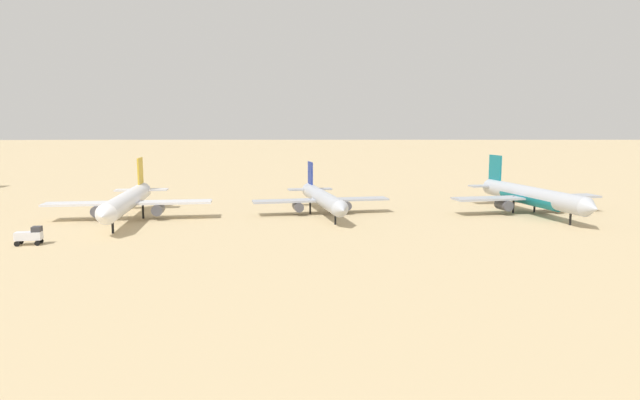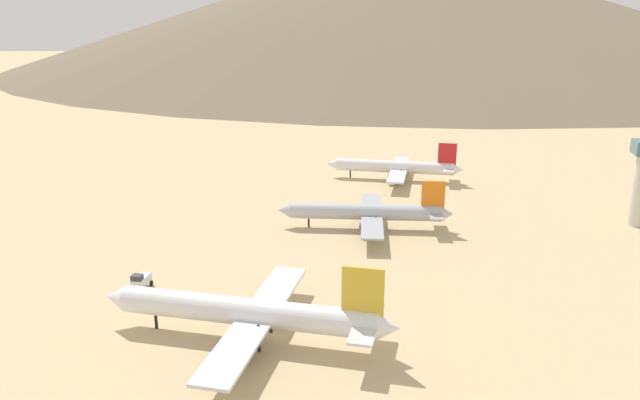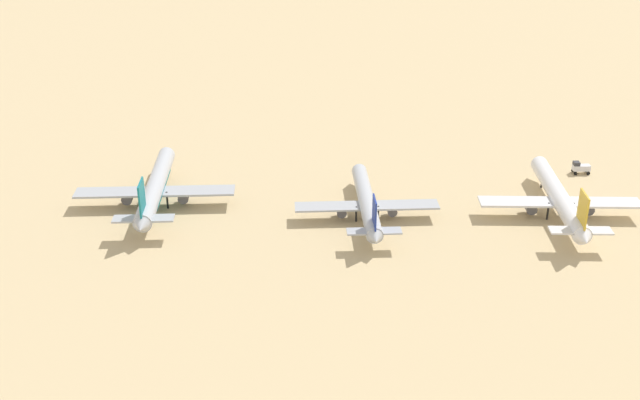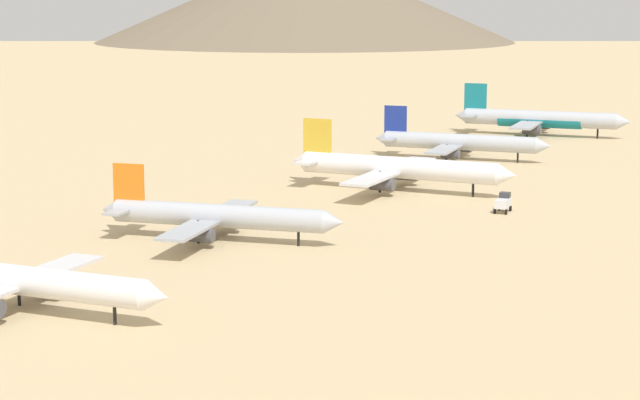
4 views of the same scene
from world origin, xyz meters
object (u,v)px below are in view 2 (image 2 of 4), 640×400
object	(u,v)px
parked_jet_0	(396,167)
parked_jet_2	(250,313)
parked_jet_1	(367,212)
service_truck	(141,280)

from	to	relation	value
parked_jet_0	parked_jet_2	world-z (taller)	parked_jet_2
parked_jet_0	parked_jet_2	xyz separation A→B (m)	(12.65, 114.78, 0.65)
parked_jet_1	service_truck	world-z (taller)	parked_jet_1
parked_jet_0	service_truck	distance (m)	108.77
parked_jet_1	parked_jet_0	bearing A→B (deg)	-91.94
parked_jet_2	service_truck	world-z (taller)	parked_jet_2
parked_jet_2	service_truck	size ratio (longest dim) A/B	10.09
parked_jet_0	parked_jet_1	xyz separation A→B (m)	(1.77, 52.39, -0.04)
service_truck	parked_jet_0	bearing A→B (deg)	-112.46
parked_jet_1	service_truck	bearing A→B (deg)	50.42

